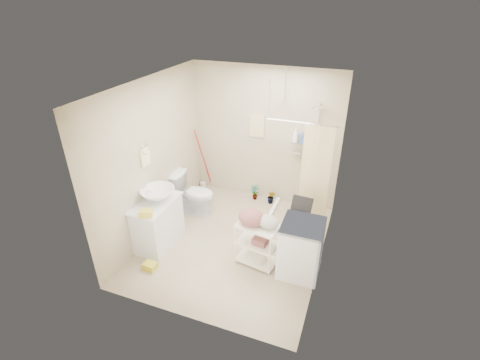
# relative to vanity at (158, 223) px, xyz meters

# --- Properties ---
(floor) EXTENTS (3.20, 3.20, 0.00)m
(floor) POSITION_rel_vanity_xyz_m (1.16, 0.41, -0.39)
(floor) COLOR tan
(floor) RESTS_ON ground
(ceiling) EXTENTS (2.80, 3.20, 0.04)m
(ceiling) POSITION_rel_vanity_xyz_m (1.16, 0.41, 2.21)
(ceiling) COLOR silver
(ceiling) RESTS_ON ground
(wall_back) EXTENTS (2.80, 0.04, 2.60)m
(wall_back) POSITION_rel_vanity_xyz_m (1.16, 2.01, 0.91)
(wall_back) COLOR #BBAF91
(wall_back) RESTS_ON ground
(wall_front) EXTENTS (2.80, 0.04, 2.60)m
(wall_front) POSITION_rel_vanity_xyz_m (1.16, -1.19, 0.91)
(wall_front) COLOR #BBAF91
(wall_front) RESTS_ON ground
(wall_left) EXTENTS (0.04, 3.20, 2.60)m
(wall_left) POSITION_rel_vanity_xyz_m (-0.24, 0.41, 0.91)
(wall_left) COLOR #BBAF91
(wall_left) RESTS_ON ground
(wall_right) EXTENTS (0.04, 3.20, 2.60)m
(wall_right) POSITION_rel_vanity_xyz_m (2.56, 0.41, 0.91)
(wall_right) COLOR #BBAF91
(wall_right) RESTS_ON ground
(vanity) EXTENTS (0.50, 0.90, 0.79)m
(vanity) POSITION_rel_vanity_xyz_m (0.00, 0.00, 0.00)
(vanity) COLOR silver
(vanity) RESTS_ON ground
(sink) EXTENTS (0.68, 0.68, 0.19)m
(sink) POSITION_rel_vanity_xyz_m (-0.00, 0.10, 0.49)
(sink) COLOR white
(sink) RESTS_ON vanity
(counter_basket) EXTENTS (0.22, 0.20, 0.10)m
(counter_basket) POSITION_rel_vanity_xyz_m (0.10, -0.37, 0.44)
(counter_basket) COLOR gold
(counter_basket) RESTS_ON vanity
(floor_basket) EXTENTS (0.29, 0.24, 0.15)m
(floor_basket) POSITION_rel_vanity_xyz_m (0.19, -0.60, -0.32)
(floor_basket) COLOR gold
(floor_basket) RESTS_ON ground
(toilet) EXTENTS (0.80, 0.47, 0.80)m
(toilet) POSITION_rel_vanity_xyz_m (0.12, 1.02, 0.01)
(toilet) COLOR silver
(toilet) RESTS_ON ground
(mop) EXTENTS (0.13, 0.13, 1.33)m
(mop) POSITION_rel_vanity_xyz_m (-0.13, 1.91, 0.27)
(mop) COLOR #AA1D1F
(mop) RESTS_ON ground
(potted_plant_a) EXTENTS (0.17, 0.13, 0.31)m
(potted_plant_a) POSITION_rel_vanity_xyz_m (1.04, 1.85, -0.24)
(potted_plant_a) COLOR brown
(potted_plant_a) RESTS_ON ground
(potted_plant_b) EXTENTS (0.19, 0.17, 0.29)m
(potted_plant_b) POSITION_rel_vanity_xyz_m (1.39, 1.82, -0.25)
(potted_plant_b) COLOR brown
(potted_plant_b) RESTS_ON ground
(hanging_towel) EXTENTS (0.28, 0.03, 0.42)m
(hanging_towel) POSITION_rel_vanity_xyz_m (1.01, 1.99, 1.11)
(hanging_towel) COLOR beige
(hanging_towel) RESTS_ON wall_back
(towel_ring) EXTENTS (0.04, 0.22, 0.34)m
(towel_ring) POSITION_rel_vanity_xyz_m (-0.22, 0.21, 1.08)
(towel_ring) COLOR #FFF1A1
(towel_ring) RESTS_ON wall_left
(tp_holder) EXTENTS (0.08, 0.12, 0.14)m
(tp_holder) POSITION_rel_vanity_xyz_m (-0.20, 0.46, 0.33)
(tp_holder) COLOR white
(tp_holder) RESTS_ON wall_left
(shower) EXTENTS (1.10, 1.10, 2.10)m
(shower) POSITION_rel_vanity_xyz_m (2.01, 1.46, 0.66)
(shower) COLOR white
(shower) RESTS_ON ground
(shampoo_bottle_a) EXTENTS (0.11, 0.11, 0.24)m
(shampoo_bottle_a) POSITION_rel_vanity_xyz_m (1.75, 1.92, 1.05)
(shampoo_bottle_a) COLOR white
(shampoo_bottle_a) RESTS_ON shower
(shampoo_bottle_b) EXTENTS (0.12, 0.12, 0.19)m
(shampoo_bottle_b) POSITION_rel_vanity_xyz_m (1.88, 1.94, 1.02)
(shampoo_bottle_b) COLOR #4060A6
(shampoo_bottle_b) RESTS_ON shower
(washing_machine) EXTENTS (0.59, 0.61, 0.85)m
(washing_machine) POSITION_rel_vanity_xyz_m (2.30, 0.15, 0.03)
(washing_machine) COLOR white
(washing_machine) RESTS_ON ground
(laundry_rack) EXTENTS (0.65, 0.45, 0.83)m
(laundry_rack) POSITION_rel_vanity_xyz_m (1.65, 0.11, 0.02)
(laundry_rack) COLOR white
(laundry_rack) RESTS_ON ground
(ironing_board) EXTENTS (0.32, 0.14, 1.07)m
(ironing_board) POSITION_rel_vanity_xyz_m (2.16, 0.43, 0.14)
(ironing_board) COLOR black
(ironing_board) RESTS_ON ground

